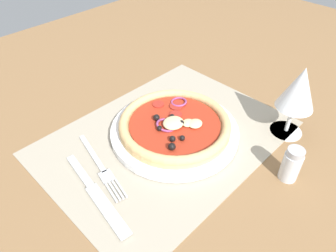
# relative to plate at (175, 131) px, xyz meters

# --- Properties ---
(ground_plane) EXTENTS (1.90, 1.40, 0.02)m
(ground_plane) POSITION_rel_plate_xyz_m (0.02, -0.01, -0.02)
(ground_plane) COLOR olive
(placemat) EXTENTS (0.47, 0.35, 0.00)m
(placemat) POSITION_rel_plate_xyz_m (0.02, -0.01, -0.01)
(placemat) COLOR #A39984
(placemat) RESTS_ON ground_plane
(plate) EXTENTS (0.26, 0.26, 0.01)m
(plate) POSITION_rel_plate_xyz_m (0.00, 0.00, 0.00)
(plate) COLOR white
(plate) RESTS_ON placemat
(pizza) EXTENTS (0.22, 0.22, 0.03)m
(pizza) POSITION_rel_plate_xyz_m (-0.00, 0.00, 0.02)
(pizza) COLOR tan
(pizza) RESTS_ON plate
(fork) EXTENTS (0.05, 0.18, 0.00)m
(fork) POSITION_rel_plate_xyz_m (0.16, -0.03, -0.00)
(fork) COLOR silver
(fork) RESTS_ON placemat
(knife) EXTENTS (0.05, 0.20, 0.01)m
(knife) POSITION_rel_plate_xyz_m (0.20, 0.01, -0.00)
(knife) COLOR silver
(knife) RESTS_ON placemat
(wine_glass) EXTENTS (0.07, 0.07, 0.15)m
(wine_glass) POSITION_rel_plate_xyz_m (-0.17, 0.16, 0.09)
(wine_glass) COLOR silver
(wine_glass) RESTS_ON ground_plane
(pepper_shaker) EXTENTS (0.03, 0.03, 0.07)m
(pepper_shaker) POSITION_rel_plate_xyz_m (-0.06, 0.22, 0.02)
(pepper_shaker) COLOR silver
(pepper_shaker) RESTS_ON ground_plane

